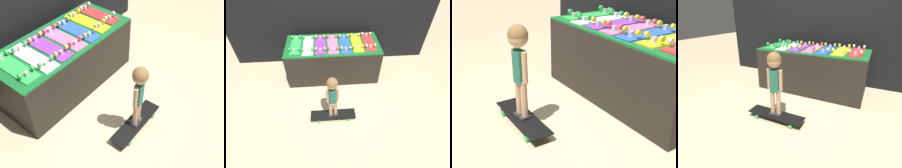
# 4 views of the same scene
# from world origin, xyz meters

# --- Properties ---
(ground_plane) EXTENTS (16.00, 16.00, 0.00)m
(ground_plane) POSITION_xyz_m (0.00, 0.00, 0.00)
(ground_plane) COLOR beige
(back_wall) EXTENTS (4.54, 0.10, 2.64)m
(back_wall) POSITION_xyz_m (0.00, 1.11, 1.32)
(back_wall) COLOR black
(back_wall) RESTS_ON ground_plane
(display_rack) EXTENTS (1.87, 0.83, 0.76)m
(display_rack) POSITION_xyz_m (0.00, 0.52, 0.38)
(display_rack) COLOR black
(display_rack) RESTS_ON ground_plane
(skateboard_green_on_rack) EXTENTS (0.20, 0.69, 0.09)m
(skateboard_green_on_rack) POSITION_xyz_m (-0.73, 0.53, 0.78)
(skateboard_green_on_rack) COLOR green
(skateboard_green_on_rack) RESTS_ON display_rack
(skateboard_white_on_rack) EXTENTS (0.20, 0.69, 0.09)m
(skateboard_white_on_rack) POSITION_xyz_m (-0.48, 0.50, 0.78)
(skateboard_white_on_rack) COLOR white
(skateboard_white_on_rack) RESTS_ON display_rack
(skateboard_purple_on_rack) EXTENTS (0.20, 0.69, 0.09)m
(skateboard_purple_on_rack) POSITION_xyz_m (-0.24, 0.51, 0.78)
(skateboard_purple_on_rack) COLOR purple
(skateboard_purple_on_rack) RESTS_ON display_rack
(skateboard_pink_on_rack) EXTENTS (0.20, 0.69, 0.09)m
(skateboard_pink_on_rack) POSITION_xyz_m (0.00, 0.51, 0.78)
(skateboard_pink_on_rack) COLOR pink
(skateboard_pink_on_rack) RESTS_ON display_rack
(skateboard_blue_on_rack) EXTENTS (0.20, 0.69, 0.09)m
(skateboard_blue_on_rack) POSITION_xyz_m (0.24, 0.50, 0.78)
(skateboard_blue_on_rack) COLOR blue
(skateboard_blue_on_rack) RESTS_ON display_rack
(skateboard_yellow_on_rack) EXTENTS (0.20, 0.69, 0.09)m
(skateboard_yellow_on_rack) POSITION_xyz_m (0.48, 0.53, 0.78)
(skateboard_yellow_on_rack) COLOR yellow
(skateboard_yellow_on_rack) RESTS_ON display_rack
(skateboard_red_on_rack) EXTENTS (0.20, 0.69, 0.09)m
(skateboard_red_on_rack) POSITION_xyz_m (0.73, 0.55, 0.78)
(skateboard_red_on_rack) COLOR red
(skateboard_red_on_rack) RESTS_ON display_rack
(skateboard_on_floor) EXTENTS (0.79, 0.21, 0.09)m
(skateboard_on_floor) POSITION_xyz_m (-0.07, -0.70, 0.08)
(skateboard_on_floor) COLOR black
(skateboard_on_floor) RESTS_ON ground_plane
(child) EXTENTS (0.20, 0.17, 0.85)m
(child) POSITION_xyz_m (-0.07, -0.70, 0.69)
(child) COLOR #2D2D33
(child) RESTS_ON skateboard_on_floor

